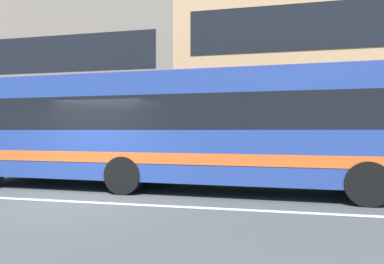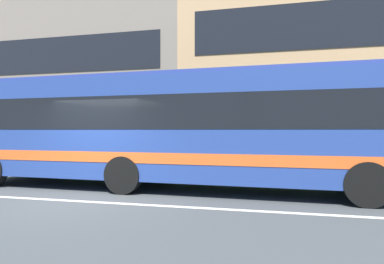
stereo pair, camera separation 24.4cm
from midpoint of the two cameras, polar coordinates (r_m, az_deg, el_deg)
name	(u,v)px [view 2 (the right image)]	position (r m, az deg, el deg)	size (l,w,h in m)	color
ground_plane	(72,201)	(8.58, -18.91, -11.02)	(160.00, 160.00, 0.00)	#424548
lane_centre_line	(72,201)	(8.58, -18.91, -10.99)	(60.00, 0.16, 0.01)	silver
hedge_row_far	(240,160)	(12.89, 8.72, -4.74)	(17.51, 1.10, 1.11)	#356C2D
apartment_block_left	(46,84)	(29.42, -23.26, 7.56)	(24.87, 10.79, 10.85)	gray
transit_bus	(165,127)	(9.75, -3.87, 0.90)	(12.24, 2.89, 3.23)	navy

